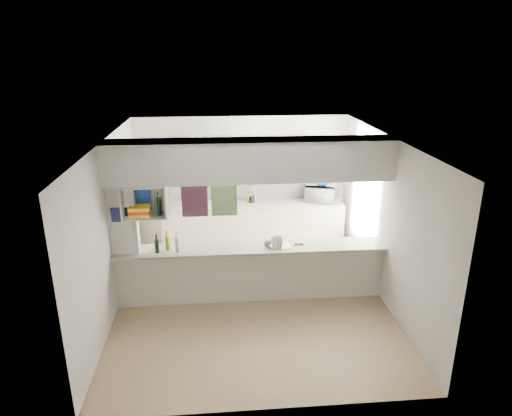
{
  "coord_description": "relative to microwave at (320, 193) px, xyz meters",
  "views": [
    {
      "loc": [
        -0.49,
        -6.46,
        3.84
      ],
      "look_at": [
        0.12,
        0.5,
        1.38
      ],
      "focal_mm": 32.0,
      "sensor_mm": 36.0,
      "label": 1
    }
  ],
  "objects": [
    {
      "name": "cup",
      "position": [
        -1.29,
        -2.16,
        -0.1
      ],
      "size": [
        0.15,
        0.15,
        0.09
      ],
      "primitive_type": "imported",
      "rotation": [
        0.0,
        0.0,
        -0.39
      ],
      "color": "white",
      "rests_on": "dish_rack"
    },
    {
      "name": "cubby_shelf",
      "position": [
        -3.11,
        -2.19,
        0.63
      ],
      "size": [
        0.65,
        0.35,
        0.5
      ],
      "color": "white",
      "rests_on": "bulkhead"
    },
    {
      "name": "floor",
      "position": [
        -1.55,
        -2.12,
        -1.08
      ],
      "size": [
        4.8,
        4.8,
        0.0
      ],
      "primitive_type": "plane",
      "color": "tan",
      "rests_on": "ground"
    },
    {
      "name": "ceiling",
      "position": [
        -1.55,
        -2.12,
        1.52
      ],
      "size": [
        4.8,
        4.8,
        0.0
      ],
      "primitive_type": "plane",
      "color": "white",
      "rests_on": "wall_back"
    },
    {
      "name": "kitchen_run",
      "position": [
        -1.39,
        0.01,
        -0.26
      ],
      "size": [
        3.6,
        0.63,
        2.24
      ],
      "color": "beige",
      "rests_on": "floor"
    },
    {
      "name": "bowl",
      "position": [
        0.04,
        0.02,
        0.19
      ],
      "size": [
        0.26,
        0.26,
        0.06
      ],
      "primitive_type": "imported",
      "color": "navy",
      "rests_on": "microwave"
    },
    {
      "name": "dish_rack",
      "position": [
        -1.12,
        -2.16,
        -0.08
      ],
      "size": [
        0.43,
        0.37,
        0.2
      ],
      "rotation": [
        0.0,
        0.0,
        0.3
      ],
      "color": "silver",
      "rests_on": "breakfast_bar"
    },
    {
      "name": "microwave",
      "position": [
        0.0,
        0.0,
        0.0
      ],
      "size": [
        0.67,
        0.55,
        0.32
      ],
      "primitive_type": "imported",
      "rotation": [
        0.0,
        0.0,
        2.82
      ],
      "color": "white",
      "rests_on": "bench_top"
    },
    {
      "name": "wine_bottles",
      "position": [
        -2.82,
        -2.18,
        -0.04
      ],
      "size": [
        0.37,
        0.15,
        0.33
      ],
      "color": "black",
      "rests_on": "breakfast_bar"
    },
    {
      "name": "wall_right",
      "position": [
        0.55,
        -2.12,
        0.22
      ],
      "size": [
        0.0,
        4.8,
        4.8
      ],
      "primitive_type": "plane",
      "rotation": [
        1.57,
        0.0,
        -1.57
      ],
      "color": "silver",
      "rests_on": "floor"
    },
    {
      "name": "utensil_jar",
      "position": [
        -1.37,
        0.03,
        -0.09
      ],
      "size": [
        0.1,
        0.1,
        0.14
      ],
      "primitive_type": "cylinder",
      "color": "black",
      "rests_on": "bench_top"
    },
    {
      "name": "wall_left",
      "position": [
        -3.65,
        -2.12,
        0.22
      ],
      "size": [
        0.0,
        4.8,
        4.8
      ],
      "primitive_type": "plane",
      "rotation": [
        1.57,
        0.0,
        1.57
      ],
      "color": "silver",
      "rests_on": "floor"
    },
    {
      "name": "plastic_tubs",
      "position": [
        -1.12,
        -2.04,
        -0.13
      ],
      "size": [
        0.48,
        0.17,
        0.06
      ],
      "color": "silver",
      "rests_on": "breakfast_bar"
    },
    {
      "name": "wall_back",
      "position": [
        -1.55,
        0.28,
        0.22
      ],
      "size": [
        4.2,
        0.0,
        4.2
      ],
      "primitive_type": "plane",
      "rotation": [
        1.57,
        0.0,
        0.0
      ],
      "color": "silver",
      "rests_on": "floor"
    },
    {
      "name": "knife_block",
      "position": [
        -1.41,
        0.06,
        -0.06
      ],
      "size": [
        0.1,
        0.09,
        0.2
      ],
      "primitive_type": "cube",
      "rotation": [
        0.0,
        0.0,
        -0.04
      ],
      "color": "brown",
      "rests_on": "bench_top"
    },
    {
      "name": "servery_partition",
      "position": [
        -1.72,
        -2.12,
        0.58
      ],
      "size": [
        4.2,
        0.5,
        2.6
      ],
      "color": "silver",
      "rests_on": "floor"
    }
  ]
}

